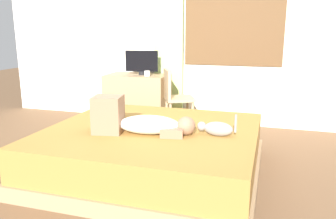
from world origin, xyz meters
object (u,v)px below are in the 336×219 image
cat (216,128)px  person_lying (138,121)px  tv_monitor (142,62)px  bed (152,151)px  cup (147,73)px  desk (138,99)px  chair_by_desk (174,95)px

cat → person_lying: bearing=-169.0°
tv_monitor → bed: bearing=-65.8°
cup → desk: bearing=149.6°
desk → cup: bearing=-30.4°
tv_monitor → desk: bearing=180.0°
cat → chair_by_desk: chair_by_desk is taller
person_lying → tv_monitor: size_ratio=1.96×
cat → bed: bearing=175.9°
bed → chair_by_desk: chair_by_desk is taller
desk → tv_monitor: (0.07, -0.00, 0.55)m
person_lying → tv_monitor: (-0.68, 1.84, 0.35)m
cat → tv_monitor: size_ratio=0.75×
chair_by_desk → cup: bearing=164.4°
cat → cup: bearing=128.2°
tv_monitor → cup: size_ratio=6.00×
cat → tv_monitor: tv_monitor is taller
person_lying → cup: size_ratio=11.80×
cat → chair_by_desk: bearing=119.0°
person_lying → desk: (-0.75, 1.84, -0.20)m
chair_by_desk → person_lying: bearing=-85.8°
desk → tv_monitor: bearing=-0.0°
cup → cat: bearing=-51.8°
desk → cup: size_ratio=11.26×
bed → desk: 1.86m
desk → cup: (0.19, -0.11, 0.41)m
cup → person_lying: bearing=-72.2°
cat → cup: size_ratio=4.48×
tv_monitor → person_lying: bearing=-69.8°
cup → tv_monitor: bearing=137.4°
person_lying → chair_by_desk: 1.61m
cat → cup: 2.04m
desk → cup: cup is taller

